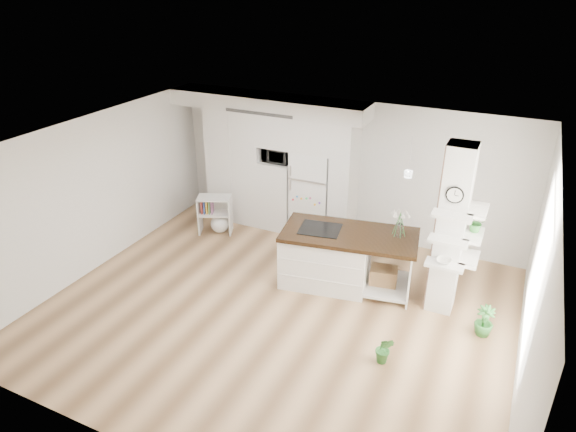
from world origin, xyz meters
name	(u,v)px	position (x,y,z in m)	size (l,w,h in m)	color
floor	(277,310)	(0.00, 0.00, 0.00)	(7.00, 6.00, 0.01)	tan
room	(275,203)	(0.00, 0.00, 1.86)	(7.04, 6.04, 2.72)	white
cabinet_wall	(271,156)	(-1.45, 2.67, 1.51)	(4.00, 0.71, 2.70)	white
refrigerator	(313,193)	(-0.53, 2.68, 0.88)	(0.78, 0.69, 1.75)	white
column	(455,234)	(2.38, 1.13, 1.35)	(0.69, 0.90, 2.70)	silver
window	(538,270)	(3.48, 0.30, 1.50)	(2.40, 2.40, 0.00)	white
pendant_light	(397,203)	(1.70, 0.15, 2.12)	(0.12, 0.12, 0.10)	white
kitchen_island	(333,256)	(0.50, 1.12, 0.51)	(2.34, 1.39, 1.56)	white
bookshelf	(217,217)	(-2.28, 1.86, 0.34)	(0.75, 0.61, 0.78)	white
floor_plant_a	(384,349)	(1.85, -0.44, 0.22)	(0.25, 0.20, 0.45)	#317830
floor_plant_b	(484,321)	(3.00, 0.76, 0.24)	(0.27, 0.27, 0.48)	#317830
microwave	(278,155)	(-1.27, 2.62, 1.57)	(0.54, 0.37, 0.30)	#2D2D2D
shelf_plant	(477,222)	(2.63, 1.30, 1.52)	(0.27, 0.23, 0.30)	#317830
decor_bowl	(444,261)	(2.30, 0.90, 1.00)	(0.22, 0.22, 0.05)	white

